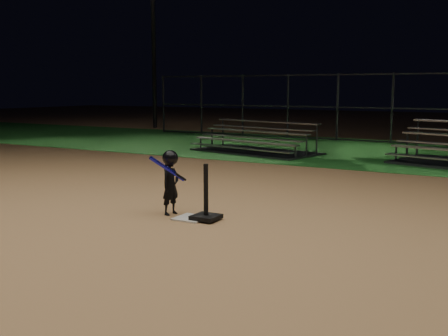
# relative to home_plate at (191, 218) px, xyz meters

# --- Properties ---
(ground) EXTENTS (80.00, 80.00, 0.00)m
(ground) POSITION_rel_home_plate_xyz_m (0.00, 0.00, -0.01)
(ground) COLOR #B08050
(ground) RESTS_ON ground
(grass_strip) EXTENTS (60.00, 8.00, 0.01)m
(grass_strip) POSITION_rel_home_plate_xyz_m (0.00, 10.00, -0.01)
(grass_strip) COLOR #1B531C
(grass_strip) RESTS_ON ground
(home_plate) EXTENTS (0.45, 0.45, 0.02)m
(home_plate) POSITION_rel_home_plate_xyz_m (0.00, 0.00, 0.00)
(home_plate) COLOR beige
(home_plate) RESTS_ON ground
(batting_tee) EXTENTS (0.38, 0.38, 0.83)m
(batting_tee) POSITION_rel_home_plate_xyz_m (0.25, 0.03, 0.17)
(batting_tee) COLOR black
(batting_tee) RESTS_ON home_plate
(child_batter) EXTENTS (0.41, 0.58, 1.01)m
(child_batter) POSITION_rel_home_plate_xyz_m (-0.44, 0.09, 0.53)
(child_batter) COLOR black
(child_batter) RESTS_ON ground
(bleacher_left) EXTENTS (4.16, 2.67, 0.94)m
(bleacher_left) POSITION_rel_home_plate_xyz_m (-2.94, 8.03, 0.18)
(bleacher_left) COLOR #ABABB0
(bleacher_left) RESTS_ON ground
(backstop_fence) EXTENTS (20.08, 0.08, 2.50)m
(backstop_fence) POSITION_rel_home_plate_xyz_m (0.00, 13.00, 1.24)
(backstop_fence) COLOR #38383D
(backstop_fence) RESTS_ON ground
(light_pole_left) EXTENTS (0.90, 0.53, 8.30)m
(light_pole_left) POSITION_rel_home_plate_xyz_m (-12.00, 14.94, 4.93)
(light_pole_left) COLOR #2D2D30
(light_pole_left) RESTS_ON ground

